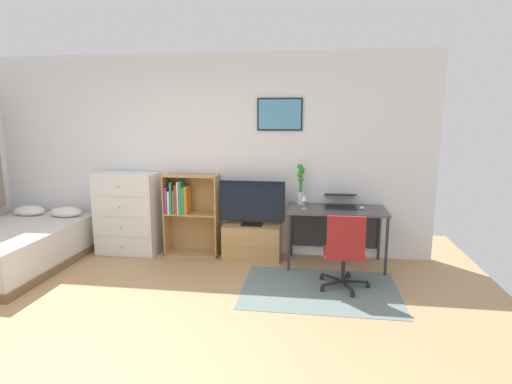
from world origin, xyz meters
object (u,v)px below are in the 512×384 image
object	(u,v)px
office_chair	(345,250)
laptop	(340,201)
dresser	(128,213)
wine_glass	(304,198)
bed	(15,247)
bookshelf	(187,208)
computer_mouse	(362,208)
bamboo_vase	(301,184)
tv_stand	(252,241)
desk	(336,217)
television	(252,203)

from	to	relation	value
office_chair	laptop	distance (m)	0.96
dresser	laptop	distance (m)	2.89
wine_glass	bed	bearing A→B (deg)	-170.94
bookshelf	computer_mouse	size ratio (longest dim) A/B	10.63
bed	wine_glass	xyz separation A→B (m)	(3.58, 0.57, 0.62)
computer_mouse	bed	bearing A→B (deg)	-171.30
dresser	bamboo_vase	distance (m)	2.41
office_chair	dresser	bearing A→B (deg)	163.36
tv_stand	desk	xyz separation A→B (m)	(1.09, -0.03, 0.38)
dresser	tv_stand	distance (m)	1.77
tv_stand	office_chair	world-z (taller)	office_chair
tv_stand	dresser	bearing A→B (deg)	-179.50
tv_stand	desk	size ratio (longest dim) A/B	0.62
dresser	desk	xyz separation A→B (m)	(2.83, -0.01, 0.05)
bamboo_vase	wine_glass	xyz separation A→B (m)	(0.05, -0.28, -0.14)
dresser	desk	distance (m)	2.83
bookshelf	laptop	world-z (taller)	bookshelf
bookshelf	bamboo_vase	distance (m)	1.58
bookshelf	wine_glass	size ratio (longest dim) A/B	6.14
laptop	dresser	bearing A→B (deg)	-179.02
television	office_chair	distance (m)	1.46
computer_mouse	dresser	bearing A→B (deg)	178.57
desk	laptop	distance (m)	0.21
bookshelf	office_chair	xyz separation A→B (m)	(2.05, -0.93, -0.18)
bamboo_vase	wine_glass	world-z (taller)	bamboo_vase
dresser	bed	bearing A→B (deg)	-147.67
office_chair	bookshelf	bearing A→B (deg)	155.61
bed	bamboo_vase	xyz separation A→B (m)	(3.53, 0.85, 0.75)
tv_stand	laptop	world-z (taller)	laptop
bookshelf	computer_mouse	xyz separation A→B (m)	(2.31, -0.15, 0.11)
desk	bed	bearing A→B (deg)	-169.70
television	wine_glass	bearing A→B (deg)	-13.04
bed	bookshelf	distance (m)	2.18
television	office_chair	world-z (taller)	television
laptop	computer_mouse	size ratio (longest dim) A/B	4.17
laptop	bamboo_vase	bearing A→B (deg)	170.97
dresser	bookshelf	distance (m)	0.83
bed	tv_stand	world-z (taller)	bed
computer_mouse	bamboo_vase	xyz separation A→B (m)	(-0.77, 0.19, 0.26)
bed	desk	world-z (taller)	desk
bookshelf	tv_stand	world-z (taller)	bookshelf
bed	television	distance (m)	3.03
dresser	computer_mouse	world-z (taller)	dresser
bookshelf	wine_glass	xyz separation A→B (m)	(1.59, -0.23, 0.23)
television	desk	distance (m)	1.10
computer_mouse	desk	bearing A→B (deg)	167.73
desk	computer_mouse	world-z (taller)	computer_mouse
bookshelf	computer_mouse	distance (m)	2.31
wine_glass	office_chair	bearing A→B (deg)	-56.55
dresser	office_chair	bearing A→B (deg)	-16.68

